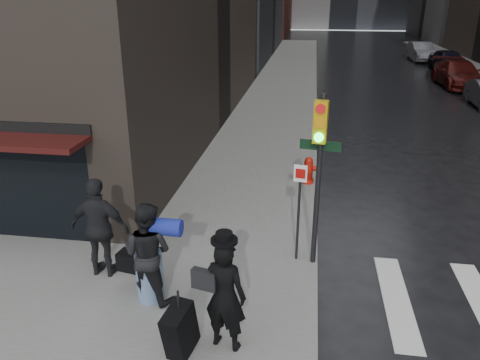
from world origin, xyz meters
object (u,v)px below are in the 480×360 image
object	(u,v)px
man_greycoat	(100,228)
traffic_light	(317,160)
man_overcoat	(216,301)
parked_car_3	(458,74)
fire_hydrant	(308,171)
man_jeans	(148,252)
parked_car_5	(421,52)
parked_car_4	(448,61)

from	to	relation	value
man_greycoat	traffic_light	bearing A→B (deg)	-162.37
man_overcoat	parked_car_3	world-z (taller)	man_overcoat
man_greycoat	parked_car_3	world-z (taller)	man_greycoat
traffic_light	fire_hydrant	bearing A→B (deg)	101.61
man_overcoat	man_greycoat	world-z (taller)	man_greycoat
fire_hydrant	man_greycoat	bearing A→B (deg)	-125.60
man_jeans	parked_car_3	distance (m)	26.76
man_jeans	fire_hydrant	world-z (taller)	man_jeans
parked_car_3	parked_car_5	distance (m)	11.86
man_overcoat	parked_car_4	distance (m)	33.03
traffic_light	parked_car_4	bearing A→B (deg)	81.00
man_overcoat	fire_hydrant	size ratio (longest dim) A/B	2.60
man_overcoat	man_jeans	world-z (taller)	man_overcoat
man_jeans	man_greycoat	size ratio (longest dim) A/B	0.94
fire_hydrant	man_overcoat	bearing A→B (deg)	-100.35
fire_hydrant	man_jeans	bearing A→B (deg)	-114.28
man_overcoat	parked_car_4	world-z (taller)	man_overcoat
fire_hydrant	parked_car_3	bearing A→B (deg)	63.47
parked_car_5	man_jeans	bearing A→B (deg)	-110.68
parked_car_3	parked_car_5	bearing A→B (deg)	87.91
parked_car_3	parked_car_5	world-z (taller)	parked_car_3
man_greycoat	parked_car_3	xyz separation A→B (m)	(12.90, 23.42, -0.39)
parked_car_3	parked_car_4	size ratio (longest dim) A/B	1.16
man_jeans	man_greycoat	bearing A→B (deg)	-17.27
parked_car_4	parked_car_5	xyz separation A→B (m)	(-0.78, 5.93, -0.02)
parked_car_5	traffic_light	bearing A→B (deg)	-107.00
man_greycoat	parked_car_5	size ratio (longest dim) A/B	0.43
man_jeans	man_overcoat	bearing A→B (deg)	154.48
parked_car_5	parked_car_4	bearing A→B (deg)	-84.95
man_overcoat	man_jeans	bearing A→B (deg)	-23.15
fire_hydrant	parked_car_5	xyz separation A→B (m)	(9.04, 29.71, 0.27)
parked_car_4	parked_car_5	world-z (taller)	parked_car_4
man_jeans	parked_car_5	bearing A→B (deg)	-96.97
man_jeans	fire_hydrant	distance (m)	6.84
man_overcoat	parked_car_4	size ratio (longest dim) A/B	0.45
man_jeans	parked_car_4	size ratio (longest dim) A/B	0.41
fire_hydrant	parked_car_3	xyz separation A→B (m)	(8.91, 17.85, 0.28)
man_greycoat	traffic_light	world-z (taller)	traffic_light
parked_car_3	parked_car_4	bearing A→B (deg)	79.82
man_greycoat	traffic_light	xyz separation A→B (m)	(4.12, 1.02, 1.28)
man_greycoat	parked_car_4	xyz separation A→B (m)	(13.81, 29.35, -0.38)
man_jeans	traffic_light	xyz separation A→B (m)	(2.94, 1.66, 1.34)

